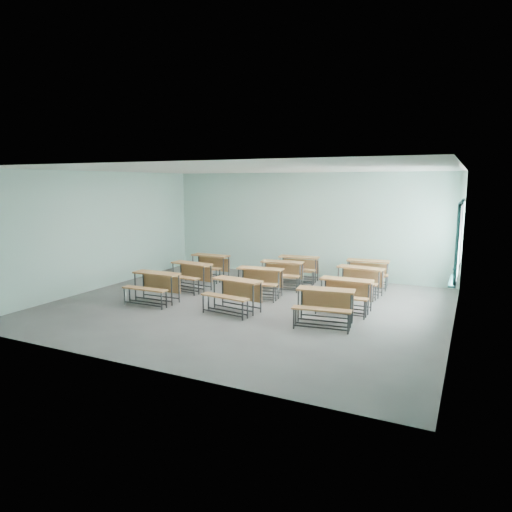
{
  "coord_description": "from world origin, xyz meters",
  "views": [
    {
      "loc": [
        4.75,
        -9.39,
        2.91
      ],
      "look_at": [
        -0.34,
        1.2,
        1.0
      ],
      "focal_mm": 32.0,
      "sensor_mm": 36.0,
      "label": 1
    }
  ],
  "objects_px": {
    "desk_unit_r1c0": "(189,272)",
    "desk_unit_r3c2": "(367,269)",
    "desk_unit_r1c1": "(259,278)",
    "desk_unit_r2c2": "(359,277)",
    "desk_unit_r3c1": "(298,265)",
    "desk_unit_r2c1": "(281,270)",
    "desk_unit_r0c2": "(325,301)",
    "desk_unit_r2c0": "(209,263)",
    "desk_unit_r0c0": "(154,283)",
    "desk_unit_r0c1": "(234,290)",
    "desk_unit_r1c2": "(345,290)"
  },
  "relations": [
    {
      "from": "desk_unit_r1c1",
      "to": "desk_unit_r3c2",
      "type": "bearing_deg",
      "value": 40.8
    },
    {
      "from": "desk_unit_r2c2",
      "to": "desk_unit_r1c0",
      "type": "bearing_deg",
      "value": -156.04
    },
    {
      "from": "desk_unit_r1c2",
      "to": "desk_unit_r3c1",
      "type": "xyz_separation_m",
      "value": [
        -2.08,
        2.54,
        0.0
      ]
    },
    {
      "from": "desk_unit_r3c1",
      "to": "desk_unit_r2c1",
      "type": "bearing_deg",
      "value": -102.8
    },
    {
      "from": "desk_unit_r1c0",
      "to": "desk_unit_r3c2",
      "type": "xyz_separation_m",
      "value": [
        4.27,
        2.53,
        0.0
      ]
    },
    {
      "from": "desk_unit_r0c0",
      "to": "desk_unit_r1c2",
      "type": "bearing_deg",
      "value": 14.79
    },
    {
      "from": "desk_unit_r1c1",
      "to": "desk_unit_r3c1",
      "type": "bearing_deg",
      "value": 77.18
    },
    {
      "from": "desk_unit_r0c1",
      "to": "desk_unit_r3c2",
      "type": "distance_m",
      "value": 4.43
    },
    {
      "from": "desk_unit_r0c1",
      "to": "desk_unit_r2c2",
      "type": "xyz_separation_m",
      "value": [
        2.19,
        2.7,
        0.0
      ]
    },
    {
      "from": "desk_unit_r1c0",
      "to": "desk_unit_r3c2",
      "type": "relative_size",
      "value": 1.0
    },
    {
      "from": "desk_unit_r0c0",
      "to": "desk_unit_r3c1",
      "type": "distance_m",
      "value": 4.43
    },
    {
      "from": "desk_unit_r2c1",
      "to": "desk_unit_r0c2",
      "type": "bearing_deg",
      "value": -60.23
    },
    {
      "from": "desk_unit_r2c0",
      "to": "desk_unit_r0c0",
      "type": "bearing_deg",
      "value": -84.84
    },
    {
      "from": "desk_unit_r2c0",
      "to": "desk_unit_r3c2",
      "type": "xyz_separation_m",
      "value": [
        4.52,
        1.11,
        0.0
      ]
    },
    {
      "from": "desk_unit_r0c2",
      "to": "desk_unit_r3c1",
      "type": "height_order",
      "value": "same"
    },
    {
      "from": "desk_unit_r0c2",
      "to": "desk_unit_r0c0",
      "type": "bearing_deg",
      "value": 173.82
    },
    {
      "from": "desk_unit_r1c2",
      "to": "desk_unit_r0c1",
      "type": "bearing_deg",
      "value": -154.52
    },
    {
      "from": "desk_unit_r0c2",
      "to": "desk_unit_r2c1",
      "type": "distance_m",
      "value": 3.4
    },
    {
      "from": "desk_unit_r1c2",
      "to": "desk_unit_r3c1",
      "type": "distance_m",
      "value": 3.29
    },
    {
      "from": "desk_unit_r2c2",
      "to": "desk_unit_r3c1",
      "type": "xyz_separation_m",
      "value": [
        -2.02,
        0.94,
        0.0
      ]
    },
    {
      "from": "desk_unit_r0c1",
      "to": "desk_unit_r1c1",
      "type": "relative_size",
      "value": 1.01
    },
    {
      "from": "desk_unit_r0c2",
      "to": "desk_unit_r3c1",
      "type": "relative_size",
      "value": 1.02
    },
    {
      "from": "desk_unit_r0c1",
      "to": "desk_unit_r3c1",
      "type": "relative_size",
      "value": 1.01
    },
    {
      "from": "desk_unit_r2c1",
      "to": "desk_unit_r0c1",
      "type": "bearing_deg",
      "value": -98.87
    },
    {
      "from": "desk_unit_r1c0",
      "to": "desk_unit_r2c1",
      "type": "bearing_deg",
      "value": 37.6
    },
    {
      "from": "desk_unit_r2c0",
      "to": "desk_unit_r2c2",
      "type": "distance_m",
      "value": 4.55
    },
    {
      "from": "desk_unit_r1c0",
      "to": "desk_unit_r1c1",
      "type": "bearing_deg",
      "value": 10.01
    },
    {
      "from": "desk_unit_r0c2",
      "to": "desk_unit_r2c2",
      "type": "height_order",
      "value": "same"
    },
    {
      "from": "desk_unit_r2c2",
      "to": "desk_unit_r3c2",
      "type": "bearing_deg",
      "value": 97.86
    },
    {
      "from": "desk_unit_r0c0",
      "to": "desk_unit_r0c2",
      "type": "height_order",
      "value": "same"
    },
    {
      "from": "desk_unit_r1c1",
      "to": "desk_unit_r2c0",
      "type": "distance_m",
      "value": 2.62
    },
    {
      "from": "desk_unit_r2c2",
      "to": "desk_unit_r3c1",
      "type": "height_order",
      "value": "same"
    },
    {
      "from": "desk_unit_r1c1",
      "to": "desk_unit_r2c1",
      "type": "xyz_separation_m",
      "value": [
        0.13,
        1.18,
        0.0
      ]
    },
    {
      "from": "desk_unit_r3c1",
      "to": "desk_unit_r3c2",
      "type": "height_order",
      "value": "same"
    },
    {
      "from": "desk_unit_r2c0",
      "to": "desk_unit_r2c1",
      "type": "xyz_separation_m",
      "value": [
        2.41,
        -0.11,
        0.0
      ]
    },
    {
      "from": "desk_unit_r1c0",
      "to": "desk_unit_r3c1",
      "type": "bearing_deg",
      "value": 51.63
    },
    {
      "from": "desk_unit_r0c1",
      "to": "desk_unit_r3c2",
      "type": "xyz_separation_m",
      "value": [
        2.16,
        3.87,
        0.0
      ]
    },
    {
      "from": "desk_unit_r2c0",
      "to": "desk_unit_r1c2",
      "type": "bearing_deg",
      "value": -19.28
    },
    {
      "from": "desk_unit_r2c0",
      "to": "desk_unit_r2c1",
      "type": "height_order",
      "value": "same"
    },
    {
      "from": "desk_unit_r0c0",
      "to": "desk_unit_r1c2",
      "type": "xyz_separation_m",
      "value": [
        4.37,
        1.25,
        0.0
      ]
    },
    {
      "from": "desk_unit_r1c0",
      "to": "desk_unit_r3c2",
      "type": "height_order",
      "value": "same"
    },
    {
      "from": "desk_unit_r0c2",
      "to": "desk_unit_r2c1",
      "type": "bearing_deg",
      "value": 119.95
    },
    {
      "from": "desk_unit_r2c1",
      "to": "desk_unit_r3c1",
      "type": "bearing_deg",
      "value": 75.27
    },
    {
      "from": "desk_unit_r0c0",
      "to": "desk_unit_r0c2",
      "type": "xyz_separation_m",
      "value": [
        4.25,
        0.11,
        0.0
      ]
    },
    {
      "from": "desk_unit_r1c1",
      "to": "desk_unit_r2c0",
      "type": "bearing_deg",
      "value": 144.33
    },
    {
      "from": "desk_unit_r0c0",
      "to": "desk_unit_r1c0",
      "type": "relative_size",
      "value": 0.95
    },
    {
      "from": "desk_unit_r1c2",
      "to": "desk_unit_r3c1",
      "type": "bearing_deg",
      "value": 128.85
    },
    {
      "from": "desk_unit_r1c0",
      "to": "desk_unit_r1c1",
      "type": "xyz_separation_m",
      "value": [
        2.03,
        0.13,
        0.0
      ]
    },
    {
      "from": "desk_unit_r0c2",
      "to": "desk_unit_r1c1",
      "type": "distance_m",
      "value": 2.68
    },
    {
      "from": "desk_unit_r0c2",
      "to": "desk_unit_r1c2",
      "type": "height_order",
      "value": "same"
    }
  ]
}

